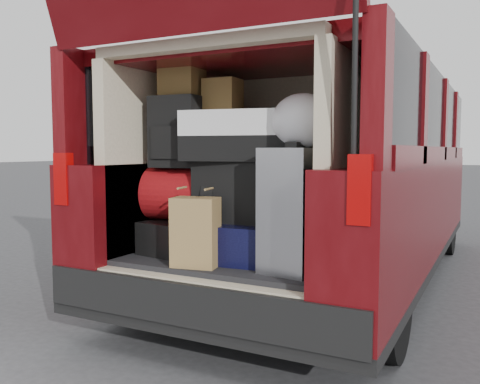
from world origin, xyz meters
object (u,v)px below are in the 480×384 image
object	(u,v)px
silver_roller	(299,209)
backpack	(176,132)
kraft_bag	(196,232)
navy_hardshell	(240,240)
red_duffel	(188,194)
black_hardshell	(185,236)
black_soft_case	(240,191)
twotone_duffel	(240,136)

from	to	relation	value
silver_roller	backpack	world-z (taller)	backpack
kraft_bag	navy_hardshell	bearing A→B (deg)	56.36
navy_hardshell	red_duffel	distance (m)	0.46
silver_roller	kraft_bag	xyz separation A→B (m)	(-0.52, -0.20, -0.13)
navy_hardshell	silver_roller	world-z (taller)	silver_roller
black_hardshell	black_soft_case	world-z (taller)	black_soft_case
silver_roller	red_duffel	bearing A→B (deg)	178.58
black_soft_case	backpack	distance (m)	0.55
navy_hardshell	black_soft_case	world-z (taller)	black_soft_case
silver_roller	red_duffel	world-z (taller)	silver_roller
navy_hardshell	kraft_bag	bearing A→B (deg)	-117.92
navy_hardshell	red_duffel	bearing A→B (deg)	170.45
kraft_bag	twotone_duffel	distance (m)	0.62
black_soft_case	backpack	xyz separation A→B (m)	(-0.42, -0.04, 0.35)
navy_hardshell	kraft_bag	xyz separation A→B (m)	(-0.12, -0.29, 0.08)
silver_roller	black_soft_case	size ratio (longest dim) A/B	1.31
backpack	black_hardshell	bearing A→B (deg)	53.30
black_hardshell	navy_hardshell	size ratio (longest dim) A/B	1.00
silver_roller	navy_hardshell	bearing A→B (deg)	174.68
red_duffel	twotone_duffel	world-z (taller)	twotone_duffel
black_hardshell	navy_hardshell	distance (m)	0.40
red_duffel	black_soft_case	world-z (taller)	black_soft_case
red_duffel	black_hardshell	bearing A→B (deg)	-163.84
black_hardshell	silver_roller	xyz separation A→B (m)	(0.80, -0.11, 0.22)
black_soft_case	twotone_duffel	xyz separation A→B (m)	(0.01, -0.01, 0.32)
black_hardshell	navy_hardshell	world-z (taller)	navy_hardshell
silver_roller	backpack	distance (m)	0.93
red_duffel	twotone_duffel	distance (m)	0.52
navy_hardshell	black_hardshell	bearing A→B (deg)	171.69
kraft_bag	twotone_duffel	xyz separation A→B (m)	(0.12, 0.30, 0.53)
black_soft_case	backpack	size ratio (longest dim) A/B	1.14
black_hardshell	twotone_duffel	size ratio (longest dim) A/B	0.78
navy_hardshell	black_soft_case	xyz separation A→B (m)	(-0.01, 0.03, 0.29)
black_hardshell	backpack	world-z (taller)	backpack
red_duffel	black_soft_case	size ratio (longest dim) A/B	1.02
black_hardshell	kraft_bag	bearing A→B (deg)	-39.64
black_hardshell	twotone_duffel	xyz separation A→B (m)	(0.39, -0.01, 0.62)
silver_roller	black_hardshell	bearing A→B (deg)	179.27
kraft_bag	twotone_duffel	size ratio (longest dim) A/B	0.59
red_duffel	backpack	bearing A→B (deg)	-138.32
backpack	black_soft_case	bearing A→B (deg)	1.79
kraft_bag	backpack	distance (m)	0.69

